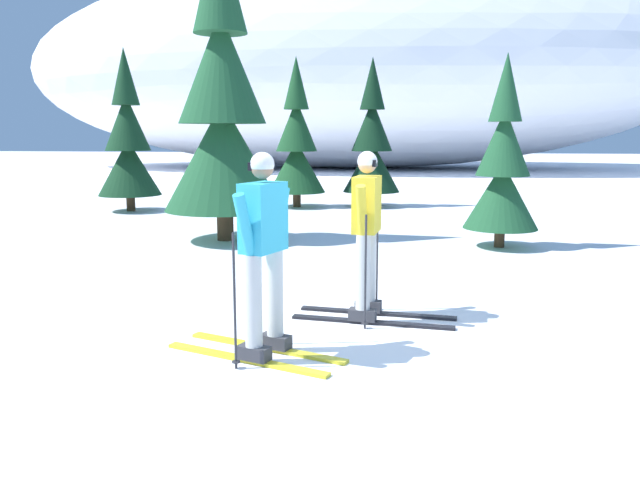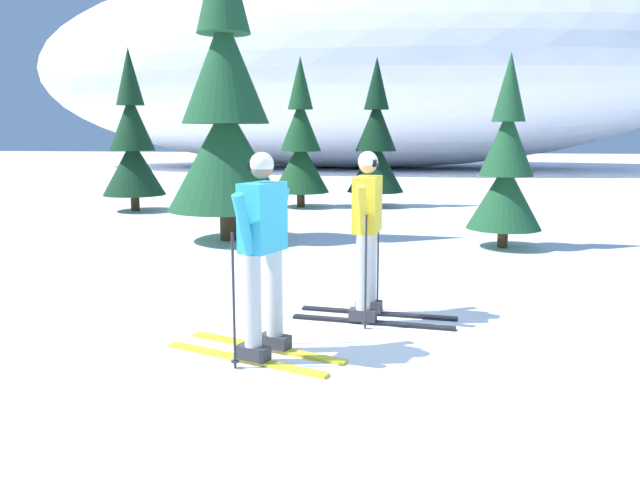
# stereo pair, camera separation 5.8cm
# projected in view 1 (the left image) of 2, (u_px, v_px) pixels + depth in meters

# --- Properties ---
(ground_plane) EXTENTS (120.00, 120.00, 0.00)m
(ground_plane) POSITION_uv_depth(u_px,v_px,m) (392.00, 338.00, 6.08)
(ground_plane) COLOR white
(skier_yellow_jacket) EXTENTS (1.74, 0.82, 1.77)m
(skier_yellow_jacket) POSITION_uv_depth(u_px,v_px,m) (367.00, 232.00, 6.59)
(skier_yellow_jacket) COLOR black
(skier_yellow_jacket) RESTS_ON ground
(skier_cyan_jacket) EXTENTS (1.69, 0.98, 1.80)m
(skier_cyan_jacket) POSITION_uv_depth(u_px,v_px,m) (263.00, 251.00, 5.43)
(skier_cyan_jacket) COLOR gold
(skier_cyan_jacket) RESTS_ON ground
(pine_tree_far_left) EXTENTS (1.57, 1.57, 4.06)m
(pine_tree_far_left) POSITION_uv_depth(u_px,v_px,m) (128.00, 144.00, 15.83)
(pine_tree_far_left) COLOR #47301E
(pine_tree_far_left) RESTS_ON ground
(pine_tree_left) EXTENTS (2.18, 2.18, 5.65)m
(pine_tree_left) POSITION_uv_depth(u_px,v_px,m) (222.00, 110.00, 11.31)
(pine_tree_left) COLOR #47301E
(pine_tree_left) RESTS_ON ground
(pine_tree_center_left) EXTENTS (1.53, 1.53, 3.95)m
(pine_tree_center_left) POSITION_uv_depth(u_px,v_px,m) (297.00, 145.00, 16.73)
(pine_tree_center_left) COLOR #47301E
(pine_tree_center_left) RESTS_ON ground
(pine_tree_center_right) EXTENTS (1.53, 1.53, 3.95)m
(pine_tree_center_right) POSITION_uv_depth(u_px,v_px,m) (372.00, 145.00, 16.88)
(pine_tree_center_right) COLOR #47301E
(pine_tree_center_right) RESTS_ON ground
(pine_tree_right) EXTENTS (1.27, 1.27, 3.29)m
(pine_tree_right) POSITION_uv_depth(u_px,v_px,m) (503.00, 168.00, 10.76)
(pine_tree_right) COLOR #47301E
(pine_tree_right) RESTS_ON ground
(snow_ridge_background) EXTENTS (37.86, 17.57, 11.25)m
(snow_ridge_background) POSITION_uv_depth(u_px,v_px,m) (353.00, 68.00, 35.70)
(snow_ridge_background) COLOR white
(snow_ridge_background) RESTS_ON ground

